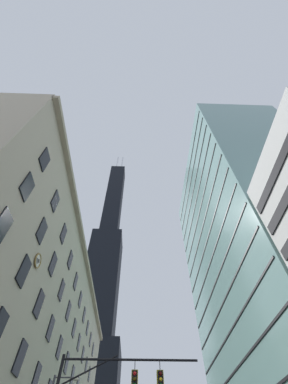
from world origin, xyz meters
name	(u,v)px	position (x,y,z in m)	size (l,w,h in m)	color
station_building	(20,353)	(-17.39, 23.18, 13.47)	(13.44, 58.37, 26.99)	#BCAF93
dark_skyscraper	(98,306)	(-20.19, 98.13, 57.51)	(24.07, 24.07, 195.47)	black
glass_office_midrise	(257,254)	(20.08, 22.66, 29.99)	(18.26, 35.72, 59.98)	gray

